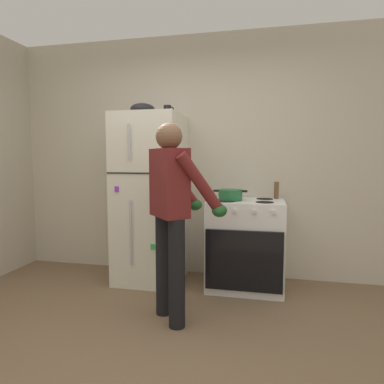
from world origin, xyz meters
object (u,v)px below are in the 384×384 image
object	(u,v)px
coffee_mug	(168,110)
stove_range	(246,244)
red_pot	(230,195)
refrigerator	(151,198)
person_cook	(173,205)
pepper_mill	(276,190)
mixing_bowl	(142,109)

from	to	relation	value
coffee_mug	stove_range	bearing A→B (deg)	-4.09
stove_range	red_pot	xyz separation A→B (m)	(-0.16, -0.04, 0.51)
refrigerator	stove_range	size ratio (longest dim) A/B	1.97
refrigerator	stove_range	world-z (taller)	refrigerator
person_cook	red_pot	world-z (taller)	person_cook
stove_range	person_cook	world-z (taller)	person_cook
refrigerator	red_pot	bearing A→B (deg)	-3.29
pepper_mill	mixing_bowl	size ratio (longest dim) A/B	0.67
red_pot	mixing_bowl	distance (m)	1.30
stove_range	coffee_mug	size ratio (longest dim) A/B	8.11
person_cook	coffee_mug	size ratio (longest dim) A/B	14.28
coffee_mug	mixing_bowl	size ratio (longest dim) A/B	0.43
refrigerator	stove_range	distance (m)	1.12
pepper_mill	refrigerator	bearing A→B (deg)	-171.41
pepper_mill	mixing_bowl	bearing A→B (deg)	-171.90
stove_range	coffee_mug	xyz separation A→B (m)	(-0.84, 0.06, 1.39)
refrigerator	coffee_mug	xyz separation A→B (m)	(0.18, 0.05, 0.94)
mixing_bowl	refrigerator	bearing A→B (deg)	-0.21
person_cook	coffee_mug	distance (m)	1.31
refrigerator	mixing_bowl	size ratio (longest dim) A/B	6.91
coffee_mug	red_pot	bearing A→B (deg)	-8.33
stove_range	person_cook	xyz separation A→B (m)	(-0.53, -0.85, 0.50)
stove_range	mixing_bowl	world-z (taller)	mixing_bowl
person_cook	stove_range	bearing A→B (deg)	57.78
pepper_mill	coffee_mug	bearing A→B (deg)	-172.53
person_cook	refrigerator	bearing A→B (deg)	119.77
pepper_mill	red_pot	bearing A→B (deg)	-151.48
red_pot	coffee_mug	world-z (taller)	coffee_mug
mixing_bowl	stove_range	bearing A→B (deg)	-0.54
refrigerator	mixing_bowl	xyz separation A→B (m)	(-0.08, 0.00, 0.95)
coffee_mug	mixing_bowl	bearing A→B (deg)	-169.22
stove_range	coffee_mug	bearing A→B (deg)	175.91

